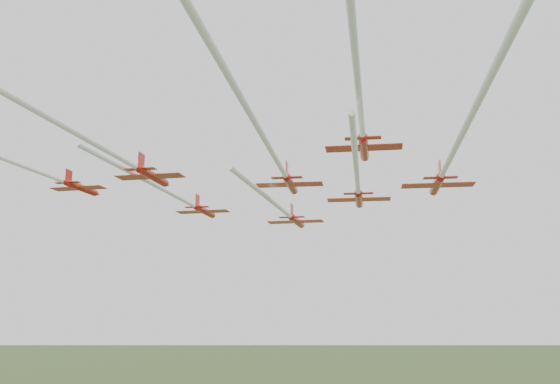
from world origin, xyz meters
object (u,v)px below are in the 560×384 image
Objects in this scene: jet_row3_mid at (272,152)px; jet_row4_left at (118,157)px; jet_row4_right at (362,124)px; jet_row3_right at (449,159)px; jet_row3_left at (11,161)px; jet_row2_left at (183,200)px; jet_lead at (286,212)px; jet_row2_right at (358,186)px.

jet_row3_mid reaches higher than jet_row4_left.
jet_row4_right reaches higher than jet_row4_left.
jet_row4_right is (22.83, 12.06, 2.70)m from jet_row4_left.
jet_row3_right is 1.22× the size of jet_row4_right.
jet_row4_right reaches higher than jet_row3_left.
jet_row4_left is at bearing -13.58° from jet_row3_left.
jet_row3_left is 31.37m from jet_row3_mid.
jet_row2_left is 25.05m from jet_row3_left.
jet_row4_left is at bearing -169.94° from jet_row3_right.
jet_row4_right is at bearing -66.13° from jet_lead.
jet_lead is at bearing 110.46° from jet_row4_right.
jet_lead is 0.79× the size of jet_row3_left.
jet_row3_left is at bearing -179.00° from jet_row3_right.
jet_row4_left is 1.00× the size of jet_row4_right.
jet_row3_right is (16.85, 9.50, -1.29)m from jet_row3_mid.
jet_row3_mid is (28.21, 13.73, -0.10)m from jet_row3_left.
jet_row4_left is at bearing -106.00° from jet_lead.
jet_row3_right is (32.73, -16.97, 0.21)m from jet_lead.
jet_row2_right is 0.78× the size of jet_row3_left.
jet_row3_mid is 1.44× the size of jet_row4_left.
jet_row4_left is at bearing -85.40° from jet_row2_left.
jet_row3_left is (-12.33, -40.20, 1.60)m from jet_lead.
jet_row2_left is at bearing 58.18° from jet_row3_left.
jet_row4_left is (4.00, -38.10, 0.19)m from jet_lead.
jet_row2_right is at bearing 29.47° from jet_row3_left.
jet_row3_mid reaches higher than jet_row2_left.
jet_row4_right reaches higher than jet_row2_left.
jet_row3_mid reaches higher than jet_row3_right.
jet_row3_left is (-4.75, -24.57, 1.22)m from jet_row2_left.
jet_row4_right is (10.83, -20.02, 1.61)m from jet_row2_right.
jet_row4_right is (26.83, -26.04, 2.88)m from jet_lead.
jet_row2_left is 0.99× the size of jet_row2_right.
jet_row4_left is (16.32, 2.09, -1.41)m from jet_row3_left.
jet_row3_mid is at bearing -47.44° from jet_row2_left.
jet_row3_left is at bearing 164.38° from jet_row4_left.
jet_row2_right is at bearing -0.48° from jet_row2_left.
jet_row2_left is (-7.58, -15.63, 0.38)m from jet_lead.
jet_row3_left is at bearing -129.03° from jet_lead.
jet_row2_left is at bearing 94.33° from jet_row4_left.
jet_row3_right is at bearing 13.42° from jet_row4_left.
jet_row4_left is at bearing -177.54° from jet_row4_right.
jet_row3_left is 0.93× the size of jet_row3_mid.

